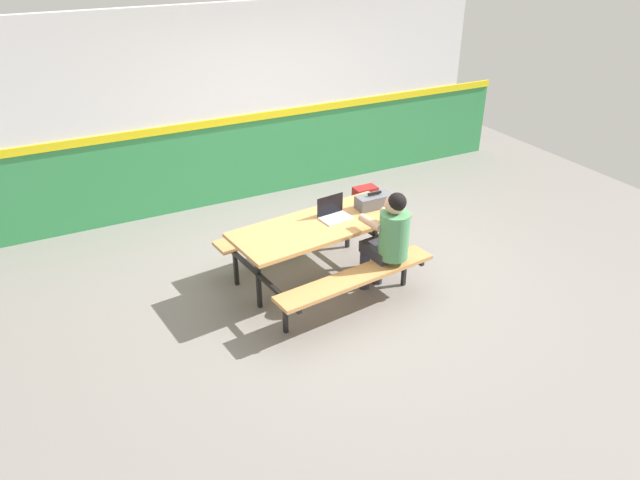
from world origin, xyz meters
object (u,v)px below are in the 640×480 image
student_nearer (389,236)px  toolbox_grey (374,201)px  picnic_table_main (320,238)px  backpack_dark (364,203)px  laptop_silver (334,213)px

student_nearer → toolbox_grey: 0.62m
picnic_table_main → backpack_dark: bearing=43.0°
backpack_dark → student_nearer: bearing=-114.2°
picnic_table_main → student_nearer: 0.73m
laptop_silver → backpack_dark: bearing=46.2°
student_nearer → backpack_dark: 1.91m
student_nearer → backpack_dark: (0.75, 1.68, -0.49)m
toolbox_grey → backpack_dark: toolbox_grey is taller
picnic_table_main → toolbox_grey: size_ratio=4.80×
student_nearer → laptop_silver: (-0.32, 0.56, 0.08)m
toolbox_grey → backpack_dark: bearing=62.7°
toolbox_grey → student_nearer: bearing=-108.0°
picnic_table_main → laptop_silver: laptop_silver is taller
toolbox_grey → backpack_dark: 1.37m
picnic_table_main → toolbox_grey: toolbox_grey is taller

